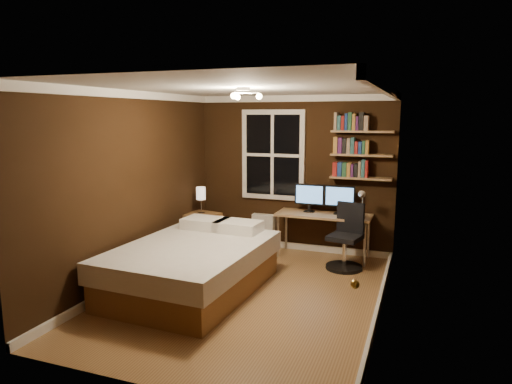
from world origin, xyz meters
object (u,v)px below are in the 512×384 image
(nightstand, at_px, (202,232))
(bedside_lamp, at_px, (201,200))
(desk_lamp, at_px, (362,203))
(desk, at_px, (324,218))
(monitor_left, at_px, (309,198))
(monitor_right, at_px, (340,200))
(bed, at_px, (193,266))
(radiator, at_px, (263,231))
(office_chair, at_px, (346,244))

(nightstand, relative_size, bedside_lamp, 1.42)
(desk_lamp, bearing_deg, desk, 172.83)
(monitor_left, distance_m, desk_lamp, 0.84)
(bedside_lamp, distance_m, monitor_right, 2.20)
(bedside_lamp, height_order, monitor_left, monitor_left)
(monitor_right, bearing_deg, bed, -126.66)
(nightstand, bearing_deg, desk, 22.55)
(bed, height_order, radiator, bed)
(monitor_left, distance_m, monitor_right, 0.47)
(nightstand, distance_m, office_chair, 2.35)
(bed, bearing_deg, monitor_right, 56.06)
(monitor_left, bearing_deg, monitor_right, 0.00)
(nightstand, height_order, radiator, nightstand)
(monitor_right, bearing_deg, bedside_lamp, -169.15)
(bedside_lamp, distance_m, desk, 1.97)
(bed, height_order, monitor_right, monitor_right)
(nightstand, relative_size, monitor_left, 1.31)
(monitor_right, relative_size, desk_lamp, 1.07)
(bedside_lamp, bearing_deg, bed, -66.67)
(bedside_lamp, xyz_separation_m, office_chair, (2.35, -0.06, -0.48))
(monitor_right, bearing_deg, desk, -162.29)
(desk, distance_m, monitor_left, 0.38)
(bedside_lamp, distance_m, desk_lamp, 2.53)
(bed, height_order, monitor_left, monitor_left)
(radiator, xyz_separation_m, office_chair, (1.46, -0.59, 0.07))
(bed, bearing_deg, desk_lamp, 47.80)
(radiator, xyz_separation_m, desk, (1.05, -0.19, 0.34))
(radiator, bearing_deg, desk, -10.07)
(desk, height_order, monitor_right, monitor_right)
(bedside_lamp, height_order, desk, bedside_lamp)
(radiator, height_order, desk, desk)
(monitor_right, bearing_deg, desk_lamp, -22.23)
(desk_lamp, distance_m, office_chair, 0.67)
(desk, height_order, monitor_left, monitor_left)
(desk, bearing_deg, monitor_left, 163.57)
(bedside_lamp, xyz_separation_m, desk_lamp, (2.51, 0.27, 0.07))
(radiator, xyz_separation_m, monitor_right, (1.27, -0.11, 0.63))
(desk_lamp, bearing_deg, radiator, 170.96)
(monitor_left, bearing_deg, desk_lamp, -9.97)
(monitor_right, bearing_deg, nightstand, -169.15)
(radiator, relative_size, desk, 0.39)
(desk, bearing_deg, bed, -123.18)
(radiator, distance_m, desk_lamp, 1.77)
(monitor_right, bearing_deg, monitor_left, 180.00)
(nightstand, bearing_deg, monitor_right, 23.38)
(bedside_lamp, distance_m, monitor_left, 1.74)
(bedside_lamp, relative_size, monitor_right, 0.92)
(nightstand, height_order, desk_lamp, desk_lamp)
(monitor_left, bearing_deg, nightstand, -166.21)
(nightstand, bearing_deg, radiator, 43.34)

